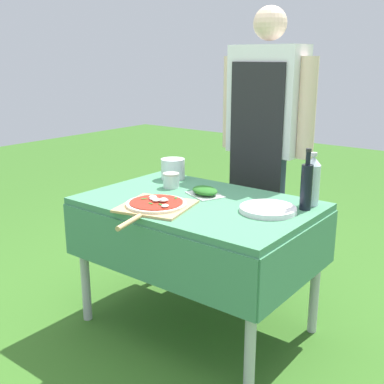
{
  "coord_description": "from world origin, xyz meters",
  "views": [
    {
      "loc": [
        1.45,
        -1.93,
        1.46
      ],
      "look_at": [
        -0.04,
        0.0,
        0.77
      ],
      "focal_mm": 45.0,
      "sensor_mm": 36.0,
      "label": 1
    }
  ],
  "objects_px": {
    "prep_table": "(198,218)",
    "herb_container": "(205,191)",
    "sauce_jar": "(171,181)",
    "pizza_on_peel": "(156,205)",
    "person_cook": "(266,128)",
    "water_bottle": "(312,180)",
    "mixing_tub": "(173,169)",
    "oil_bottle": "(306,186)",
    "plate_stack": "(268,209)"
  },
  "relations": [
    {
      "from": "mixing_tub",
      "to": "oil_bottle",
      "type": "bearing_deg",
      "value": -4.97
    },
    {
      "from": "herb_container",
      "to": "plate_stack",
      "type": "bearing_deg",
      "value": -6.3
    },
    {
      "from": "pizza_on_peel",
      "to": "herb_container",
      "type": "relative_size",
      "value": 2.32
    },
    {
      "from": "water_bottle",
      "to": "oil_bottle",
      "type": "bearing_deg",
      "value": -83.96
    },
    {
      "from": "oil_bottle",
      "to": "water_bottle",
      "type": "distance_m",
      "value": 0.09
    },
    {
      "from": "prep_table",
      "to": "water_bottle",
      "type": "height_order",
      "value": "water_bottle"
    },
    {
      "from": "prep_table",
      "to": "water_bottle",
      "type": "xyz_separation_m",
      "value": [
        0.5,
        0.29,
        0.22
      ]
    },
    {
      "from": "pizza_on_peel",
      "to": "person_cook",
      "type": "bearing_deg",
      "value": 71.03
    },
    {
      "from": "pizza_on_peel",
      "to": "herb_container",
      "type": "distance_m",
      "value": 0.34
    },
    {
      "from": "water_bottle",
      "to": "mixing_tub",
      "type": "height_order",
      "value": "water_bottle"
    },
    {
      "from": "pizza_on_peel",
      "to": "oil_bottle",
      "type": "height_order",
      "value": "oil_bottle"
    },
    {
      "from": "mixing_tub",
      "to": "sauce_jar",
      "type": "distance_m",
      "value": 0.21
    },
    {
      "from": "prep_table",
      "to": "mixing_tub",
      "type": "xyz_separation_m",
      "value": [
        -0.4,
        0.28,
        0.16
      ]
    },
    {
      "from": "person_cook",
      "to": "pizza_on_peel",
      "type": "xyz_separation_m",
      "value": [
        -0.08,
        -0.94,
        -0.29
      ]
    },
    {
      "from": "water_bottle",
      "to": "sauce_jar",
      "type": "distance_m",
      "value": 0.8
    },
    {
      "from": "pizza_on_peel",
      "to": "herb_container",
      "type": "xyz_separation_m",
      "value": [
        0.06,
        0.33,
        0.01
      ]
    },
    {
      "from": "mixing_tub",
      "to": "plate_stack",
      "type": "relative_size",
      "value": 0.53
    },
    {
      "from": "mixing_tub",
      "to": "plate_stack",
      "type": "xyz_separation_m",
      "value": [
        0.79,
        -0.22,
        -0.05
      ]
    },
    {
      "from": "pizza_on_peel",
      "to": "oil_bottle",
      "type": "bearing_deg",
      "value": 21.56
    },
    {
      "from": "prep_table",
      "to": "plate_stack",
      "type": "distance_m",
      "value": 0.4
    },
    {
      "from": "herb_container",
      "to": "sauce_jar",
      "type": "distance_m",
      "value": 0.25
    },
    {
      "from": "pizza_on_peel",
      "to": "plate_stack",
      "type": "height_order",
      "value": "pizza_on_peel"
    },
    {
      "from": "oil_bottle",
      "to": "sauce_jar",
      "type": "xyz_separation_m",
      "value": [
        -0.79,
        -0.09,
        -0.08
      ]
    },
    {
      "from": "water_bottle",
      "to": "herb_container",
      "type": "relative_size",
      "value": 1.13
    },
    {
      "from": "person_cook",
      "to": "plate_stack",
      "type": "relative_size",
      "value": 6.27
    },
    {
      "from": "sauce_jar",
      "to": "oil_bottle",
      "type": "bearing_deg",
      "value": 6.27
    },
    {
      "from": "plate_stack",
      "to": "sauce_jar",
      "type": "distance_m",
      "value": 0.67
    },
    {
      "from": "oil_bottle",
      "to": "water_bottle",
      "type": "relative_size",
      "value": 1.13
    },
    {
      "from": "person_cook",
      "to": "herb_container",
      "type": "relative_size",
      "value": 7.3
    },
    {
      "from": "person_cook",
      "to": "plate_stack",
      "type": "distance_m",
      "value": 0.82
    },
    {
      "from": "person_cook",
      "to": "pizza_on_peel",
      "type": "bearing_deg",
      "value": 89.82
    },
    {
      "from": "oil_bottle",
      "to": "mixing_tub",
      "type": "distance_m",
      "value": 0.92
    },
    {
      "from": "pizza_on_peel",
      "to": "mixing_tub",
      "type": "bearing_deg",
      "value": 107.31
    },
    {
      "from": "prep_table",
      "to": "herb_container",
      "type": "relative_size",
      "value": 5.07
    },
    {
      "from": "pizza_on_peel",
      "to": "plate_stack",
      "type": "distance_m",
      "value": 0.55
    },
    {
      "from": "sauce_jar",
      "to": "mixing_tub",
      "type": "bearing_deg",
      "value": 126.87
    },
    {
      "from": "pizza_on_peel",
      "to": "prep_table",
      "type": "bearing_deg",
      "value": 54.34
    },
    {
      "from": "water_bottle",
      "to": "prep_table",
      "type": "bearing_deg",
      "value": -149.74
    },
    {
      "from": "prep_table",
      "to": "water_bottle",
      "type": "relative_size",
      "value": 4.49
    },
    {
      "from": "person_cook",
      "to": "mixing_tub",
      "type": "bearing_deg",
      "value": 52.42
    },
    {
      "from": "oil_bottle",
      "to": "mixing_tub",
      "type": "bearing_deg",
      "value": 175.03
    },
    {
      "from": "prep_table",
      "to": "pizza_on_peel",
      "type": "height_order",
      "value": "pizza_on_peel"
    },
    {
      "from": "water_bottle",
      "to": "herb_container",
      "type": "xyz_separation_m",
      "value": [
        -0.53,
        -0.19,
        -0.1
      ]
    },
    {
      "from": "oil_bottle",
      "to": "sauce_jar",
      "type": "distance_m",
      "value": 0.8
    },
    {
      "from": "prep_table",
      "to": "herb_container",
      "type": "xyz_separation_m",
      "value": [
        -0.03,
        0.1,
        0.12
      ]
    },
    {
      "from": "water_bottle",
      "to": "sauce_jar",
      "type": "bearing_deg",
      "value": -167.28
    },
    {
      "from": "person_cook",
      "to": "water_bottle",
      "type": "distance_m",
      "value": 0.69
    },
    {
      "from": "oil_bottle",
      "to": "sauce_jar",
      "type": "relative_size",
      "value": 3.21
    },
    {
      "from": "mixing_tub",
      "to": "water_bottle",
      "type": "bearing_deg",
      "value": 0.62
    },
    {
      "from": "water_bottle",
      "to": "plate_stack",
      "type": "height_order",
      "value": "water_bottle"
    }
  ]
}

